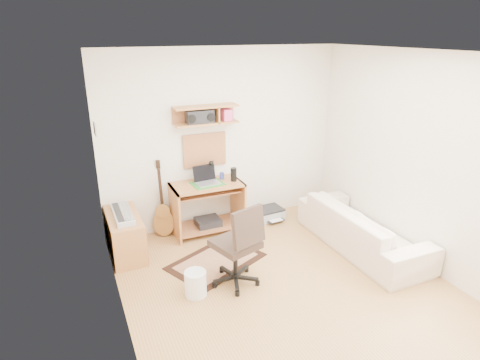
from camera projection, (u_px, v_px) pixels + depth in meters
name	position (u px, v px, depth m)	size (l,w,h in m)	color
floor	(288.00, 289.00, 4.72)	(3.60, 4.00, 0.01)	#B4844B
ceiling	(300.00, 52.00, 3.82)	(3.60, 4.00, 0.01)	white
back_wall	(223.00, 139.00, 5.99)	(3.60, 0.01, 2.60)	silver
left_wall	(115.00, 212.00, 3.59)	(0.01, 4.00, 2.60)	silver
right_wall	(423.00, 162.00, 4.95)	(0.01, 4.00, 2.60)	silver
wall_shelf	(206.00, 115.00, 5.63)	(0.90, 0.25, 0.26)	#BD7C43
cork_board	(205.00, 150.00, 5.90)	(0.64, 0.03, 0.49)	tan
wall_photo	(95.00, 129.00, 4.74)	(0.02, 0.20, 0.15)	#4C8CBF
desk	(207.00, 208.00, 5.93)	(1.00, 0.55, 0.75)	#BD7C43
laptop	(207.00, 176.00, 5.74)	(0.33, 0.33, 0.25)	silver
speaker	(234.00, 174.00, 5.87)	(0.09, 0.09, 0.20)	black
desk_lamp	(213.00, 169.00, 5.93)	(0.10, 0.10, 0.29)	black
pencil_cup	(222.00, 176.00, 5.97)	(0.07, 0.07, 0.09)	#313A94
boombox	(200.00, 117.00, 5.60)	(0.37, 0.17, 0.19)	black
rug	(216.00, 261.00, 5.25)	(1.15, 0.76, 0.02)	tan
task_chair	(235.00, 244.00, 4.65)	(0.53, 0.53, 1.03)	#31241D
cabinet	(125.00, 235.00, 5.36)	(0.40, 0.90, 0.55)	#BD7C43
music_keyboard	(123.00, 214.00, 5.26)	(0.22, 0.70, 0.06)	#B2B5BA
guitar	(162.00, 199.00, 5.75)	(0.30, 0.19, 1.12)	#B07836
waste_basket	(196.00, 283.00, 4.56)	(0.25, 0.25, 0.29)	white
printer	(269.00, 213.00, 6.43)	(0.44, 0.34, 0.16)	#A5A8AA
sofa	(363.00, 221.00, 5.48)	(2.01, 0.59, 0.78)	beige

